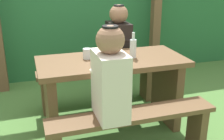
# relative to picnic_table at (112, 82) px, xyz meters

# --- Properties ---
(ground_plane) EXTENTS (12.00, 12.00, 0.00)m
(ground_plane) POSITION_rel_picnic_table_xyz_m (0.00, 0.00, -0.51)
(ground_plane) COLOR #4E7D39
(hedge_backdrop) EXTENTS (6.40, 1.02, 1.85)m
(hedge_backdrop) POSITION_rel_picnic_table_xyz_m (0.00, 2.10, 0.42)
(hedge_backdrop) COLOR #286937
(hedge_backdrop) RESTS_ON ground_plane
(pergola_post_right) EXTENTS (0.12, 0.12, 2.05)m
(pergola_post_right) POSITION_rel_picnic_table_xyz_m (1.10, 1.36, 0.52)
(pergola_post_right) COLOR brown
(pergola_post_right) RESTS_ON ground_plane
(picnic_table) EXTENTS (1.40, 0.64, 0.75)m
(picnic_table) POSITION_rel_picnic_table_xyz_m (0.00, 0.00, 0.00)
(picnic_table) COLOR brown
(picnic_table) RESTS_ON ground_plane
(bench_near) EXTENTS (1.40, 0.24, 0.46)m
(bench_near) POSITION_rel_picnic_table_xyz_m (0.00, -0.56, -0.18)
(bench_near) COLOR brown
(bench_near) RESTS_ON ground_plane
(bench_far) EXTENTS (1.40, 0.24, 0.46)m
(bench_far) POSITION_rel_picnic_table_xyz_m (0.00, 0.56, -0.18)
(bench_far) COLOR brown
(bench_far) RESTS_ON ground_plane
(person_white_shirt) EXTENTS (0.25, 0.35, 0.72)m
(person_white_shirt) POSITION_rel_picnic_table_xyz_m (-0.19, -0.56, 0.29)
(person_white_shirt) COLOR silver
(person_white_shirt) RESTS_ON bench_near
(person_black_coat) EXTENTS (0.25, 0.35, 0.72)m
(person_black_coat) POSITION_rel_picnic_table_xyz_m (0.25, 0.56, 0.29)
(person_black_coat) COLOR black
(person_black_coat) RESTS_ON bench_far
(drinking_glass) EXTENTS (0.08, 0.08, 0.10)m
(drinking_glass) POSITION_rel_picnic_table_xyz_m (-0.22, 0.08, 0.29)
(drinking_glass) COLOR silver
(drinking_glass) RESTS_ON picnic_table
(bottle_left) EXTENTS (0.06, 0.06, 0.24)m
(bottle_left) POSITION_rel_picnic_table_xyz_m (-0.07, 0.06, 0.34)
(bottle_left) COLOR silver
(bottle_left) RESTS_ON picnic_table
(bottle_right) EXTENTS (0.06, 0.06, 0.25)m
(bottle_right) POSITION_rel_picnic_table_xyz_m (0.21, -0.01, 0.34)
(bottle_right) COLOR silver
(bottle_right) RESTS_ON picnic_table
(cell_phone) EXTENTS (0.12, 0.16, 0.01)m
(cell_phone) POSITION_rel_picnic_table_xyz_m (-0.14, 0.15, 0.25)
(cell_phone) COLOR silver
(cell_phone) RESTS_ON picnic_table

